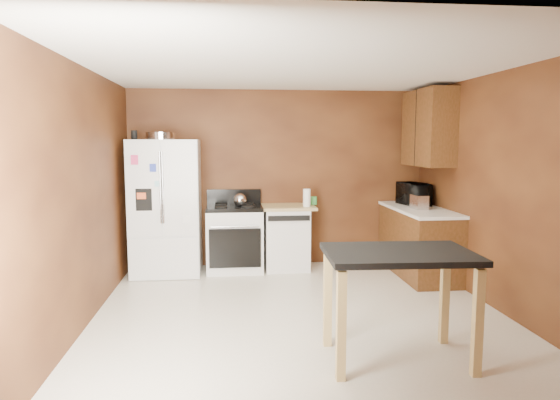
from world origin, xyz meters
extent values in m
plane|color=silver|center=(0.00, 0.00, 0.00)|extent=(4.50, 4.50, 0.00)
plane|color=white|center=(0.00, 0.00, 2.50)|extent=(4.50, 4.50, 0.00)
plane|color=brown|center=(0.00, 2.25, 1.25)|extent=(4.20, 0.00, 4.20)
plane|color=brown|center=(0.00, -2.25, 1.25)|extent=(4.20, 0.00, 4.20)
plane|color=brown|center=(-2.10, 0.00, 1.25)|extent=(0.00, 4.50, 4.50)
plane|color=brown|center=(2.10, 0.00, 1.25)|extent=(0.00, 4.50, 4.50)
cylinder|color=silver|center=(-1.60, 1.87, 1.85)|extent=(0.39, 0.39, 0.10)
cylinder|color=black|center=(-1.91, 1.75, 1.86)|extent=(0.08, 0.08, 0.12)
sphere|color=silver|center=(-0.56, 1.84, 0.99)|extent=(0.18, 0.18, 0.18)
cylinder|color=white|center=(0.35, 1.83, 1.01)|extent=(0.13, 0.13, 0.24)
cylinder|color=#46B753|center=(0.48, 2.03, 0.95)|extent=(0.11, 0.11, 0.11)
cube|color=silver|center=(1.76, 1.36, 0.99)|extent=(0.17, 0.26, 0.18)
imported|color=black|center=(1.84, 1.78, 1.04)|extent=(0.44, 0.56, 0.28)
cube|color=white|center=(-1.55, 1.88, 0.90)|extent=(0.90, 0.75, 1.80)
cube|color=white|center=(-1.78, 1.49, 1.18)|extent=(0.43, 0.02, 1.20)
cube|color=white|center=(-1.32, 1.49, 1.18)|extent=(0.43, 0.02, 1.20)
cube|color=white|center=(-1.55, 1.49, 0.28)|extent=(0.88, 0.02, 0.54)
cube|color=black|center=(-1.78, 1.48, 1.05)|extent=(0.20, 0.01, 0.28)
cylinder|color=silver|center=(-1.56, 1.46, 1.20)|extent=(0.02, 0.02, 0.90)
cylinder|color=silver|center=(-1.54, 1.46, 1.20)|extent=(0.02, 0.02, 0.90)
cube|color=#EE3873|center=(-1.87, 1.46, 1.55)|extent=(0.09, 0.00, 0.12)
cube|color=blue|center=(-1.65, 1.46, 1.45)|extent=(0.08, 0.00, 0.10)
cube|color=#FB5C29|center=(-1.80, 1.46, 1.10)|extent=(0.11, 0.00, 0.08)
cube|color=white|center=(-1.25, 1.46, 0.80)|extent=(0.09, 0.00, 0.10)
cube|color=#A3E7F4|center=(-1.60, 1.46, 1.25)|extent=(0.07, 0.00, 0.07)
cube|color=white|center=(-0.64, 1.93, 0.42)|extent=(0.76, 0.65, 0.85)
cube|color=black|center=(-0.64, 1.93, 0.88)|extent=(0.76, 0.65, 0.05)
cube|color=black|center=(-0.64, 2.21, 1.00)|extent=(0.76, 0.06, 0.20)
cube|color=black|center=(-0.64, 1.59, 0.38)|extent=(0.68, 0.02, 0.52)
cylinder|color=silver|center=(-0.64, 1.58, 0.67)|extent=(0.62, 0.02, 0.02)
cylinder|color=black|center=(-0.82, 2.08, 0.91)|extent=(0.17, 0.17, 0.02)
cylinder|color=black|center=(-0.46, 2.08, 0.91)|extent=(0.17, 0.17, 0.02)
cylinder|color=black|center=(-0.82, 1.77, 0.91)|extent=(0.17, 0.17, 0.02)
cylinder|color=black|center=(-0.46, 1.77, 0.91)|extent=(0.17, 0.17, 0.02)
cube|color=white|center=(0.08, 1.95, 0.42)|extent=(0.60, 0.60, 0.85)
cube|color=black|center=(0.08, 1.64, 0.76)|extent=(0.56, 0.02, 0.07)
cube|color=tan|center=(0.08, 1.95, 0.87)|extent=(0.78, 0.62, 0.04)
cube|color=brown|center=(1.80, 1.45, 0.43)|extent=(0.60, 1.55, 0.86)
cube|color=white|center=(1.80, 1.45, 0.88)|extent=(0.63, 1.58, 0.04)
cube|color=brown|center=(1.93, 1.55, 1.95)|extent=(0.35, 1.05, 1.00)
cube|color=black|center=(1.75, 1.55, 1.95)|extent=(0.01, 0.01, 1.00)
cube|color=black|center=(0.63, -1.08, 0.88)|extent=(1.20, 0.83, 0.05)
cube|color=tan|center=(0.13, -0.74, 0.42)|extent=(0.07, 0.07, 0.84)
cube|color=tan|center=(1.17, -0.78, 0.42)|extent=(0.07, 0.07, 0.84)
cube|color=tan|center=(0.10, -1.38, 0.42)|extent=(0.07, 0.07, 0.84)
cube|color=tan|center=(1.14, -1.42, 0.42)|extent=(0.07, 0.07, 0.84)
camera|label=1|loc=(-0.72, -4.87, 1.78)|focal=32.00mm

